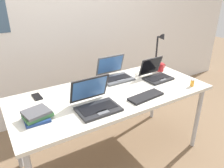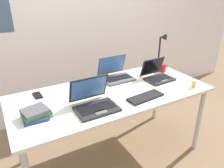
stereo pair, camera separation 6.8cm
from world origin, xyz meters
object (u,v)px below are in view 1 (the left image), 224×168
(pill_bottle, at_px, (192,82))
(coffee_mug, at_px, (161,67))
(book_stack, at_px, (37,115))
(external_keyboard, at_px, (146,96))
(laptop_near_lamp, at_px, (115,74))
(laptop_by_keyboard, at_px, (156,75))
(headphones, at_px, (86,85))
(laptop_front_right, at_px, (96,103))
(computer_mouse, at_px, (78,94))
(cell_phone, at_px, (37,97))
(desk_lamp, at_px, (159,51))

(pill_bottle, bearing_deg, coffee_mug, 86.83)
(coffee_mug, bearing_deg, book_stack, -169.79)
(external_keyboard, bearing_deg, laptop_near_lamp, 85.19)
(external_keyboard, height_order, book_stack, book_stack)
(laptop_by_keyboard, bearing_deg, laptop_near_lamp, 148.51)
(headphones, bearing_deg, laptop_front_right, -105.06)
(computer_mouse, bearing_deg, headphones, 20.66)
(computer_mouse, xyz_separation_m, coffee_mug, (1.04, 0.08, 0.03))
(laptop_by_keyboard, relative_size, pill_bottle, 3.67)
(laptop_by_keyboard, distance_m, coffee_mug, 0.24)
(laptop_front_right, height_order, book_stack, laptop_front_right)
(external_keyboard, bearing_deg, laptop_front_right, 165.52)
(external_keyboard, bearing_deg, computer_mouse, 140.61)
(cell_phone, xyz_separation_m, pill_bottle, (1.33, -0.55, 0.04))
(laptop_front_right, xyz_separation_m, coffee_mug, (1.00, 0.34, -0.00))
(laptop_near_lamp, height_order, external_keyboard, laptop_near_lamp)
(laptop_near_lamp, relative_size, coffee_mug, 2.78)
(laptop_front_right, xyz_separation_m, external_keyboard, (0.45, -0.07, -0.04))
(laptop_by_keyboard, distance_m, laptop_near_lamp, 0.42)
(laptop_front_right, distance_m, coffee_mug, 1.06)
(laptop_near_lamp, relative_size, book_stack, 1.48)
(book_stack, distance_m, coffee_mug, 1.46)
(headphones, height_order, book_stack, book_stack)
(book_stack, bearing_deg, laptop_front_right, -9.84)
(headphones, bearing_deg, desk_lamp, 2.70)
(coffee_mug, bearing_deg, headphones, 175.88)
(computer_mouse, height_order, headphones, headphones)
(cell_phone, distance_m, book_stack, 0.36)
(laptop_front_right, bearing_deg, coffee_mug, 18.48)
(laptop_front_right, bearing_deg, book_stack, 170.16)
(external_keyboard, distance_m, coffee_mug, 0.69)
(cell_phone, distance_m, pill_bottle, 1.44)
(headphones, bearing_deg, laptop_near_lamp, 3.40)
(desk_lamp, xyz_separation_m, laptop_near_lamp, (-0.61, -0.02, -0.15))
(headphones, bearing_deg, computer_mouse, -135.69)
(cell_phone, bearing_deg, computer_mouse, -30.98)
(headphones, relative_size, coffee_mug, 1.89)
(laptop_front_right, xyz_separation_m, computer_mouse, (-0.04, 0.26, -0.03))
(desk_lamp, distance_m, external_keyboard, 0.82)
(computer_mouse, relative_size, book_stack, 0.45)
(laptop_front_right, bearing_deg, external_keyboard, -9.39)
(laptop_front_right, bearing_deg, desk_lamp, 22.82)
(laptop_front_right, xyz_separation_m, headphones, (0.11, 0.40, -0.03))
(computer_mouse, height_order, coffee_mug, coffee_mug)
(laptop_by_keyboard, distance_m, computer_mouse, 0.85)
(external_keyboard, distance_m, pill_bottle, 0.53)
(laptop_by_keyboard, distance_m, external_keyboard, 0.45)
(headphones, distance_m, pill_bottle, 1.02)
(headphones, bearing_deg, laptop_by_keyboard, -16.01)
(headphones, distance_m, book_stack, 0.63)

